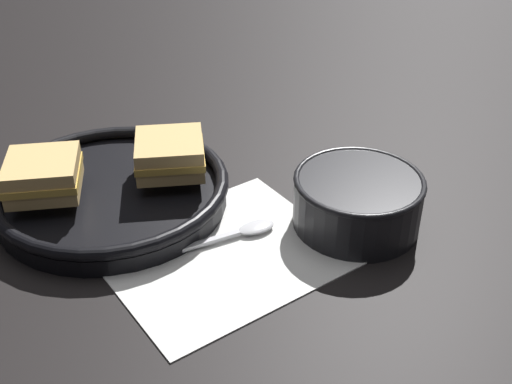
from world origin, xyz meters
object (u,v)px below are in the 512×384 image
spoon (242,232)px  skillet (112,192)px  sandwich_near_left (43,175)px  sandwich_near_right (170,154)px  soup_bowl (358,198)px

spoon → skillet: size_ratio=0.48×
sandwich_near_left → sandwich_near_right: same height
sandwich_near_left → soup_bowl: bearing=-45.2°
soup_bowl → sandwich_near_right: size_ratio=1.28×
spoon → sandwich_near_left: bearing=143.2°
sandwich_near_left → sandwich_near_right: size_ratio=1.00×
skillet → sandwich_near_left: (-0.08, 0.03, 0.04)m
spoon → skillet: bearing=131.0°
spoon → sandwich_near_right: 0.15m
soup_bowl → sandwich_near_left: sandwich_near_left is taller
sandwich_near_left → spoon: bearing=-52.7°
spoon → skillet: skillet is taller
spoon → sandwich_near_right: bearing=108.0°
sandwich_near_right → spoon: bearing=-87.9°
soup_bowl → spoon: 0.16m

